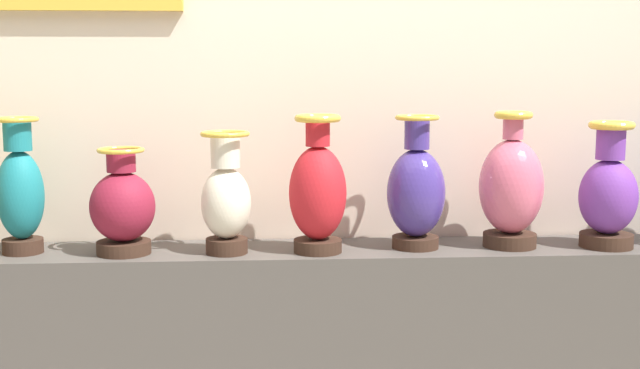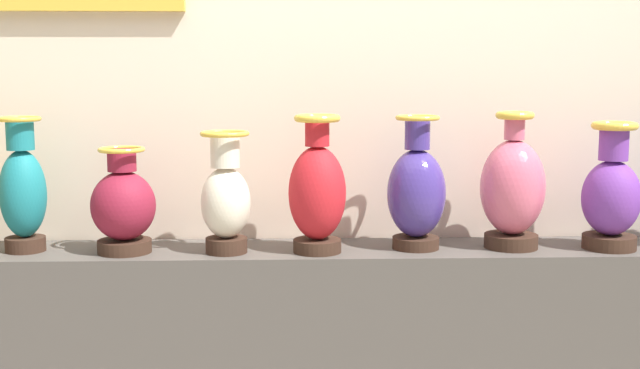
% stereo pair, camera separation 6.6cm
% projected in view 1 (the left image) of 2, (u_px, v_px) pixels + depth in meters
% --- Properties ---
extents(back_wall, '(5.38, 0.14, 2.61)m').
position_uv_depth(back_wall, '(311.00, 106.00, 2.47)').
color(back_wall, beige).
rests_on(back_wall, ground_plane).
extents(vase_teal, '(0.13, 0.13, 0.38)m').
position_uv_depth(vase_teal, '(20.00, 192.00, 2.25)').
color(vase_teal, '#382319').
rests_on(vase_teal, display_shelf).
extents(vase_burgundy, '(0.18, 0.18, 0.29)m').
position_uv_depth(vase_burgundy, '(123.00, 207.00, 2.24)').
color(vase_burgundy, '#382319').
rests_on(vase_burgundy, display_shelf).
extents(vase_ivory, '(0.14, 0.14, 0.34)m').
position_uv_depth(vase_ivory, '(226.00, 198.00, 2.25)').
color(vase_ivory, '#382319').
rests_on(vase_ivory, display_shelf).
extents(vase_crimson, '(0.16, 0.16, 0.38)m').
position_uv_depth(vase_crimson, '(318.00, 192.00, 2.26)').
color(vase_crimson, '#382319').
rests_on(vase_crimson, display_shelf).
extents(vase_indigo, '(0.17, 0.17, 0.38)m').
position_uv_depth(vase_indigo, '(416.00, 191.00, 2.32)').
color(vase_indigo, '#382319').
rests_on(vase_indigo, display_shelf).
extents(vase_rose, '(0.18, 0.18, 0.39)m').
position_uv_depth(vase_rose, '(511.00, 188.00, 2.33)').
color(vase_rose, '#382319').
rests_on(vase_rose, display_shelf).
extents(vase_violet, '(0.16, 0.16, 0.36)m').
position_uv_depth(vase_violet, '(608.00, 194.00, 2.33)').
color(vase_violet, '#382319').
rests_on(vase_violet, display_shelf).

